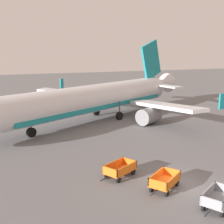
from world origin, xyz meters
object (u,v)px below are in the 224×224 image
object	(u,v)px
airplane	(101,98)
baggage_cart_fourth_in_row	(120,169)
baggage_cart_second_in_row	(218,198)
baggage_cart_third_in_row	(165,181)

from	to	relation	value
airplane	baggage_cart_fourth_in_row	size ratio (longest dim) A/B	10.01
baggage_cart_second_in_row	baggage_cart_third_in_row	size ratio (longest dim) A/B	1.03
baggage_cart_second_in_row	baggage_cart_fourth_in_row	world-z (taller)	same
baggage_cart_second_in_row	airplane	bearing A→B (deg)	86.23
baggage_cart_fourth_in_row	airplane	bearing A→B (deg)	73.95
baggage_cart_third_in_row	baggage_cart_second_in_row	bearing A→B (deg)	-63.42
baggage_cart_third_in_row	airplane	bearing A→B (deg)	81.25
airplane	baggage_cart_second_in_row	xyz separation A→B (m)	(-1.66, -25.13, -2.45)
airplane	baggage_cart_third_in_row	world-z (taller)	airplane
baggage_cart_fourth_in_row	baggage_cart_third_in_row	bearing A→B (deg)	-56.32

